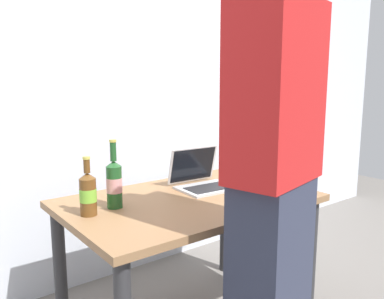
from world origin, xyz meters
name	(u,v)px	position (x,y,z in m)	size (l,w,h in m)	color
desk	(189,217)	(0.00, 0.00, 0.61)	(1.26, 0.82, 0.71)	olive
laptop	(202,179)	(0.18, 0.12, 0.76)	(0.33, 0.31, 0.22)	#B7BABC
beer_bottle_amber	(88,193)	(-0.52, 0.06, 0.82)	(0.08, 0.08, 0.27)	brown
beer_bottle_brown	(114,183)	(-0.38, 0.08, 0.84)	(0.07, 0.07, 0.33)	#1E5123
person_figure	(273,180)	(-0.05, -0.60, 0.94)	(0.44, 0.34, 1.83)	#2D3347
coffee_mug	(194,170)	(0.28, 0.32, 0.76)	(0.12, 0.08, 0.10)	white
back_wall	(114,82)	(0.00, 0.81, 1.30)	(6.00, 0.10, 2.60)	silver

